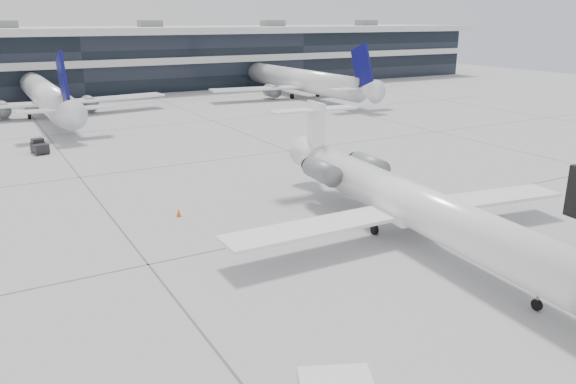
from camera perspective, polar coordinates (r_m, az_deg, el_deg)
ground at (r=35.01m, az=1.91°, el=-4.03°), size 220.00×220.00×0.00m
terminal at (r=111.38m, az=-21.15°, el=12.13°), size 170.00×22.00×10.00m
bg_jet_center at (r=84.25m, az=-23.20°, el=7.17°), size 32.00×40.00×9.60m
bg_jet_right at (r=97.09m, az=1.12°, el=9.69°), size 32.00×40.00×9.60m
regional_jet at (r=34.16m, az=11.94°, el=-0.89°), size 23.13×28.90×6.67m
traffic_cone at (r=38.22m, az=-11.05°, el=-2.10°), size 0.44×0.44×0.52m
far_tug at (r=60.51m, az=-23.93°, el=4.22°), size 1.60×2.34×1.38m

